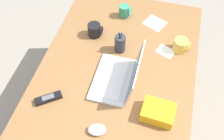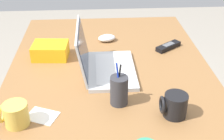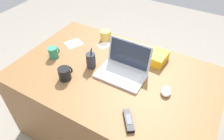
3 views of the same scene
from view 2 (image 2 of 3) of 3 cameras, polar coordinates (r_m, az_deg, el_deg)
The scene contains 9 objects.
desk at distance 1.59m, azimuth -0.15°, elevation -12.58°, with size 1.50×0.96×0.72m, color olive.
laptop at distance 1.39m, azimuth -1.80°, elevation 1.24°, with size 0.35×0.26×0.22m.
computer_mouse at distance 1.71m, azimuth -0.83°, elevation 6.04°, with size 0.07×0.10×0.04m, color white.
coffee_mug_tall at distance 1.15m, azimuth 11.66°, elevation -6.52°, with size 0.09×0.10×0.09m.
coffee_mug_spare at distance 1.14m, azimuth -17.75°, elevation -7.95°, with size 0.09×0.10×0.09m.
cordless_phone at distance 1.65m, azimuth 10.55°, elevation 4.40°, with size 0.13×0.15×0.03m.
pen_holder at distance 1.18m, azimuth 1.34°, elevation -3.84°, with size 0.07×0.07×0.18m.
snack_bag at distance 1.56m, azimuth -11.50°, elevation 3.60°, with size 0.13×0.17×0.07m, color #F2AD19.
paper_note_left at distance 1.18m, azimuth -13.00°, elevation -8.42°, with size 0.08×0.11×0.00m, color white.
Camera 2 is at (-1.16, 0.07, 1.44)m, focal length 48.62 mm.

